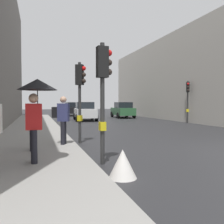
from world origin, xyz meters
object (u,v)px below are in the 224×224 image
(car_green_estate, at_px, (123,110))
(pedestrian_with_grey_backpack, at_px, (62,117))
(pedestrian_with_umbrella, at_px, (36,97))
(traffic_light_mid_street, at_px, (188,94))
(car_white_compact, at_px, (85,111))
(warning_sign_triangle, at_px, (123,164))
(car_dark_suv, at_px, (73,109))
(pedestrian_in_red_jacket, at_px, (33,120))
(traffic_light_near_left, at_px, (103,81))
(traffic_light_near_right, at_px, (80,87))

(car_green_estate, bearing_deg, pedestrian_with_grey_backpack, -116.06)
(pedestrian_with_umbrella, bearing_deg, traffic_light_mid_street, 43.30)
(car_white_compact, height_order, car_green_estate, same)
(pedestrian_with_umbrella, height_order, warning_sign_triangle, pedestrian_with_umbrella)
(car_dark_suv, xyz_separation_m, car_white_compact, (-0.20, -9.67, 0.00))
(pedestrian_with_grey_backpack, xyz_separation_m, pedestrian_in_red_jacket, (-1.01, -0.98, -0.03))
(traffic_light_mid_street, height_order, pedestrian_with_grey_backpack, traffic_light_mid_street)
(car_white_compact, bearing_deg, pedestrian_in_red_jacket, -106.65)
(warning_sign_triangle, bearing_deg, car_dark_suv, 84.25)
(car_dark_suv, bearing_deg, traffic_light_near_left, -96.21)
(traffic_light_near_left, height_order, traffic_light_mid_street, traffic_light_mid_street)
(pedestrian_in_red_jacket, bearing_deg, traffic_light_near_right, 46.78)
(car_dark_suv, distance_m, car_green_estate, 8.17)
(car_green_estate, bearing_deg, car_dark_suv, 125.20)
(pedestrian_with_umbrella, bearing_deg, pedestrian_with_grey_backpack, 71.42)
(traffic_light_near_left, distance_m, car_green_estate, 21.47)
(pedestrian_with_grey_backpack, relative_size, pedestrian_in_red_jacket, 1.00)
(traffic_light_mid_street, xyz_separation_m, car_green_estate, (-2.66, 8.67, -1.54))
(car_dark_suv, relative_size, car_green_estate, 1.01)
(traffic_light_near_left, relative_size, pedestrian_with_grey_backpack, 1.88)
(traffic_light_near_right, bearing_deg, car_white_compact, 78.47)
(traffic_light_near_right, distance_m, warning_sign_triangle, 5.47)
(car_green_estate, relative_size, warning_sign_triangle, 6.59)
(traffic_light_near_right, height_order, pedestrian_in_red_jacket, traffic_light_near_right)
(pedestrian_with_umbrella, xyz_separation_m, warning_sign_triangle, (1.84, -1.39, -1.52))
(traffic_light_near_right, xyz_separation_m, car_white_compact, (2.72, 13.32, -1.45))
(traffic_light_near_left, xyz_separation_m, pedestrian_with_umbrella, (-1.76, 0.01, -0.45))
(traffic_light_near_right, distance_m, car_white_compact, 13.67)
(pedestrian_with_umbrella, distance_m, warning_sign_triangle, 2.76)
(traffic_light_near_right, relative_size, warning_sign_triangle, 5.19)
(pedestrian_with_grey_backpack, height_order, pedestrian_in_red_jacket, same)
(car_green_estate, distance_m, pedestrian_with_umbrella, 22.12)
(traffic_light_near_right, height_order, pedestrian_with_umbrella, traffic_light_near_right)
(traffic_light_mid_street, distance_m, car_white_compact, 9.58)
(traffic_light_near_right, bearing_deg, pedestrian_with_grey_backpack, -130.26)
(traffic_light_near_left, bearing_deg, pedestrian_with_umbrella, 179.60)
(pedestrian_with_umbrella, bearing_deg, warning_sign_triangle, -37.08)
(car_dark_suv, relative_size, pedestrian_with_grey_backpack, 2.44)
(car_dark_suv, distance_m, car_white_compact, 9.67)
(car_dark_suv, distance_m, pedestrian_with_umbrella, 27.11)
(traffic_light_mid_street, relative_size, pedestrian_with_umbrella, 1.64)
(car_white_compact, bearing_deg, warning_sign_triangle, -98.13)
(traffic_light_near_right, relative_size, traffic_light_mid_street, 0.96)
(traffic_light_mid_street, height_order, car_green_estate, traffic_light_mid_street)
(pedestrian_in_red_jacket, bearing_deg, pedestrian_with_umbrella, -86.47)
(car_green_estate, xyz_separation_m, pedestrian_in_red_jacket, (-9.48, -18.29, 0.25))
(traffic_light_near_right, distance_m, car_green_estate, 18.06)
(traffic_light_mid_street, relative_size, warning_sign_triangle, 5.40)
(traffic_light_near_right, relative_size, car_dark_suv, 0.78)
(traffic_light_near_right, bearing_deg, traffic_light_mid_street, 36.62)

